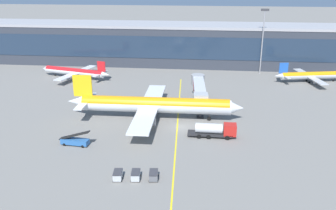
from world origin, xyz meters
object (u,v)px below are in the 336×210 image
at_px(baggage_cart_0, 118,175).
at_px(baggage_cart_2, 154,175).
at_px(belt_loader, 75,141).
at_px(main_airliner, 154,105).
at_px(baggage_cart_1, 136,175).
at_px(commuter_jet_far, 75,72).
at_px(fuel_tanker, 215,130).
at_px(commuter_jet_near, 312,75).

xyz_separation_m(baggage_cart_0, baggage_cart_2, (6.37, 0.64, 0.00)).
bearing_deg(baggage_cart_0, belt_loader, 134.74).
xyz_separation_m(main_airliner, baggage_cart_1, (0.92, -29.13, -2.92)).
bearing_deg(main_airliner, commuter_jet_far, 133.79).
distance_m(belt_loader, baggage_cart_0, 17.59).
relative_size(fuel_tanker, baggage_cart_0, 3.88).
xyz_separation_m(baggage_cart_1, baggage_cart_2, (3.18, 0.32, 0.00)).
xyz_separation_m(main_airliner, baggage_cart_0, (-2.27, -29.44, -2.92)).
distance_m(main_airliner, commuter_jet_far, 47.81).
relative_size(main_airliner, baggage_cart_2, 15.95).
bearing_deg(main_airliner, baggage_cart_0, -94.40).
bearing_deg(belt_loader, baggage_cart_0, -45.26).
height_order(fuel_tanker, baggage_cart_1, fuel_tanker).
xyz_separation_m(baggage_cart_1, commuter_jet_far, (-33.99, 63.63, 1.61)).
distance_m(fuel_tanker, belt_loader, 30.78).
xyz_separation_m(commuter_jet_far, commuter_jet_near, (81.17, 4.03, -0.06)).
bearing_deg(main_airliner, commuter_jet_near, 38.70).
distance_m(belt_loader, commuter_jet_far, 54.68).
xyz_separation_m(baggage_cart_0, commuter_jet_near, (50.37, 67.98, 1.55)).
relative_size(fuel_tanker, commuter_jet_far, 0.40).
height_order(main_airliner, belt_loader, main_airliner).
bearing_deg(baggage_cart_0, baggage_cart_1, 5.70).
bearing_deg(baggage_cart_0, fuel_tanker, 48.58).
distance_m(baggage_cart_0, baggage_cart_1, 3.20).
height_order(baggage_cart_0, commuter_jet_near, commuter_jet_near).
height_order(fuel_tanker, baggage_cart_0, fuel_tanker).
distance_m(baggage_cart_0, commuter_jet_near, 84.62).
relative_size(belt_loader, baggage_cart_0, 2.51).
relative_size(baggage_cart_1, commuter_jet_near, 0.11).
height_order(fuel_tanker, belt_loader, belt_loader).
distance_m(commuter_jet_far, commuter_jet_near, 81.27).
relative_size(baggage_cart_0, baggage_cart_2, 1.00).
height_order(fuel_tanker, commuter_jet_far, commuter_jet_far).
distance_m(fuel_tanker, baggage_cart_2, 22.22).
height_order(main_airliner, commuter_jet_near, main_airliner).
xyz_separation_m(belt_loader, commuter_jet_near, (62.75, 55.49, 1.34)).
height_order(commuter_jet_far, commuter_jet_near, commuter_jet_far).
xyz_separation_m(belt_loader, baggage_cart_0, (12.38, -12.49, -0.21)).
bearing_deg(commuter_jet_far, baggage_cart_0, -64.28).
bearing_deg(commuter_jet_far, fuel_tanker, -42.39).
height_order(belt_loader, commuter_jet_far, commuter_jet_far).
bearing_deg(baggage_cart_1, commuter_jet_near, 55.11).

